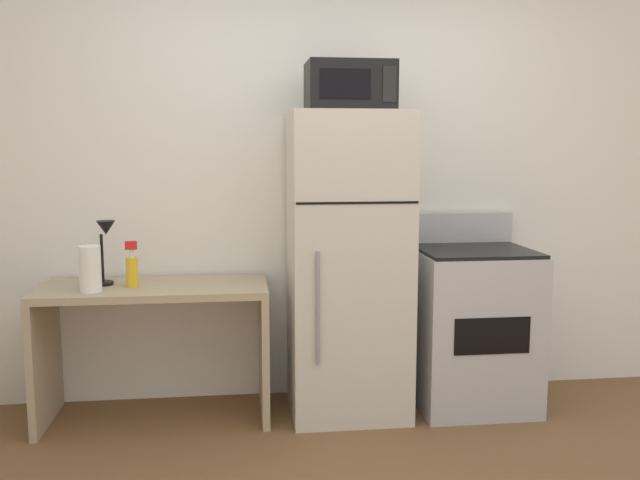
# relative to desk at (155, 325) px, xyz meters

# --- Properties ---
(wall_back_white) EXTENTS (5.00, 0.10, 2.60)m
(wall_back_white) POSITION_rel_desk_xyz_m (0.99, 0.35, 0.77)
(wall_back_white) COLOR white
(wall_back_white) RESTS_ON ground
(desk) EXTENTS (1.22, 0.55, 0.75)m
(desk) POSITION_rel_desk_xyz_m (0.00, 0.00, 0.00)
(desk) COLOR tan
(desk) RESTS_ON ground
(desk_lamp) EXTENTS (0.14, 0.12, 0.35)m
(desk_lamp) POSITION_rel_desk_xyz_m (-0.25, 0.03, 0.46)
(desk_lamp) COLOR black
(desk_lamp) RESTS_ON desk
(spray_bottle) EXTENTS (0.06, 0.06, 0.25)m
(spray_bottle) POSITION_rel_desk_xyz_m (-0.11, -0.04, 0.32)
(spray_bottle) COLOR yellow
(spray_bottle) RESTS_ON desk
(paper_towel_roll) EXTENTS (0.11, 0.11, 0.24)m
(paper_towel_roll) POSITION_rel_desk_xyz_m (-0.30, -0.13, 0.34)
(paper_towel_roll) COLOR white
(paper_towel_roll) RESTS_ON desk
(refrigerator) EXTENTS (0.64, 0.61, 1.68)m
(refrigerator) POSITION_rel_desk_xyz_m (1.06, -0.02, 0.31)
(refrigerator) COLOR beige
(refrigerator) RESTS_ON ground
(microwave) EXTENTS (0.46, 0.35, 0.26)m
(microwave) POSITION_rel_desk_xyz_m (1.06, -0.04, 1.29)
(microwave) COLOR black
(microwave) RESTS_ON refrigerator
(oven_range) EXTENTS (0.65, 0.61, 1.10)m
(oven_range) POSITION_rel_desk_xyz_m (1.80, -0.02, -0.06)
(oven_range) COLOR #B7B7BC
(oven_range) RESTS_ON ground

